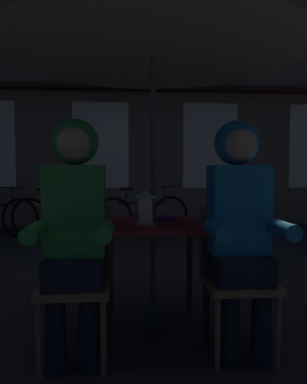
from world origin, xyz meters
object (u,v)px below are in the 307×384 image
person_right_hooded (240,213)px  bicycle_second (60,217)px  patio_umbrella (153,28)px  lantern (145,207)px  bicycle_third (142,215)px  chair_left (76,274)px  chair_right (236,271)px  cafe_table (153,237)px  person_left_hooded (75,215)px  book (161,218)px

person_right_hooded → bicycle_second: bearing=112.7°
patio_umbrella → lantern: 1.20m
person_right_hooded → bicycle_third: person_right_hooded is taller
chair_left → chair_right: size_ratio=1.00×
patio_umbrella → lantern: (-0.06, -0.10, -1.20)m
cafe_table → person_right_hooded: size_ratio=0.53×
chair_left → person_right_hooded: size_ratio=0.62×
chair_right → person_right_hooded: size_ratio=0.62×
chair_right → lantern: bearing=153.9°
person_left_hooded → bicycle_second: 4.23m
chair_right → chair_left: bearing=180.0°
lantern → patio_umbrella: bearing=60.4°
book → lantern: bearing=-124.1°
person_right_hooded → chair_right: bearing=90.0°
chair_right → person_left_hooded: (-0.96, -0.06, 0.36)m
bicycle_third → chair_right: bearing=-85.0°
cafe_table → patio_umbrella: (0.00, 0.00, 1.42)m
person_left_hooded → person_right_hooded: same height
chair_right → book: size_ratio=4.35×
lantern → chair_left: size_ratio=0.27×
chair_right → bicycle_third: chair_right is taller
bicycle_third → book: 3.81m
person_right_hooded → bicycle_third: 4.40m
person_right_hooded → person_left_hooded: bearing=180.0°
person_left_hooded → bicycle_second: bearing=100.5°
person_right_hooded → cafe_table: bearing=138.4°
person_left_hooded → book: person_left_hooded is taller
book → person_right_hooded: bearing=-60.5°
person_left_hooded → patio_umbrella: bearing=41.6°
chair_left → chair_right: bearing=0.0°
patio_umbrella → chair_right: bearing=-37.5°
chair_right → person_left_hooded: bearing=-176.6°
lantern → chair_right: (0.54, -0.26, -0.37)m
chair_left → person_left_hooded: size_ratio=0.62×
person_right_hooded → book: person_right_hooded is taller
chair_left → bicycle_second: (-0.77, 4.07, -0.14)m
patio_umbrella → chair_right: size_ratio=2.66×
lantern → bicycle_second: lantern is taller
chair_right → bicycle_second: size_ratio=0.52×
person_right_hooded → chair_left: bearing=176.6°
chair_right → person_left_hooded: size_ratio=0.62×
chair_left → person_left_hooded: (-0.00, -0.06, 0.36)m
cafe_table → lantern: (-0.06, -0.10, 0.22)m
cafe_table → person_right_hooded: person_right_hooded is taller
lantern → bicycle_second: bearing=107.3°
cafe_table → chair_left: bearing=-142.5°
lantern → bicycle_second: size_ratio=0.14×
cafe_table → patio_umbrella: 1.42m
patio_umbrella → book: patio_umbrella is taller
chair_right → book: 0.71m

